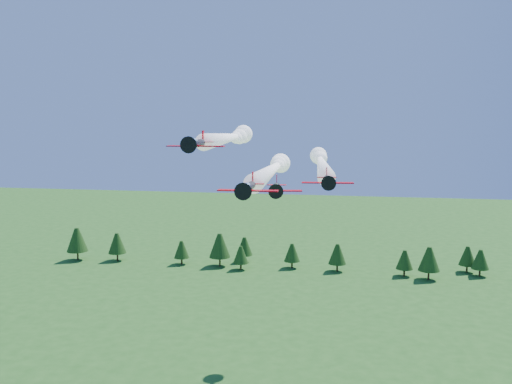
% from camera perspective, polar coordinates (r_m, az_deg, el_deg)
% --- Properties ---
extents(plane_lead, '(7.35, 46.75, 3.70)m').
position_cam_1_polar(plane_lead, '(94.20, 1.74, 2.34)').
color(plane_lead, black).
rests_on(plane_lead, ground).
extents(plane_left, '(8.11, 44.46, 3.70)m').
position_cam_1_polar(plane_left, '(103.74, -2.62, 5.45)').
color(plane_left, black).
rests_on(plane_left, ground).
extents(plane_right, '(10.11, 55.69, 3.70)m').
position_cam_1_polar(plane_right, '(107.41, 6.55, 2.95)').
color(plane_right, black).
rests_on(plane_right, ground).
extents(plane_slot, '(7.72, 8.39, 2.70)m').
position_cam_1_polar(plane_slot, '(84.21, 2.04, 0.39)').
color(plane_slot, black).
rests_on(plane_slot, ground).
extents(treeline, '(171.91, 21.41, 11.69)m').
position_cam_1_polar(treeline, '(191.30, 5.12, -6.02)').
color(treeline, '#382314').
rests_on(treeline, ground).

